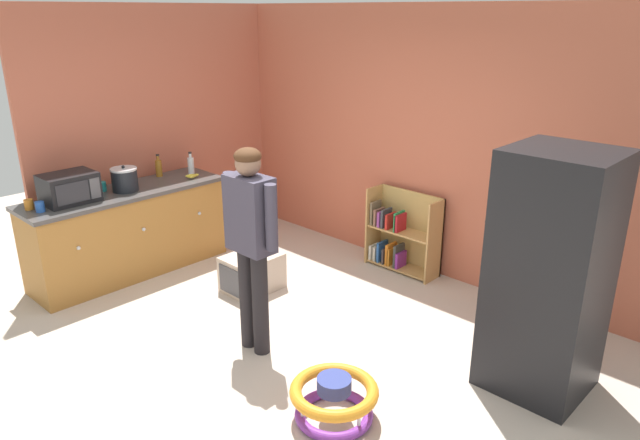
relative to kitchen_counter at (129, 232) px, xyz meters
name	(u,v)px	position (x,y,z in m)	size (l,w,h in m)	color
ground_plane	(262,354)	(2.20, -0.10, -0.45)	(12.00, 12.00, 0.00)	beige
back_wall	(433,145)	(2.20, 2.23, 0.90)	(5.20, 0.06, 2.70)	#C26449
left_side_wall	(158,131)	(-0.43, 0.71, 0.90)	(0.06, 2.99, 2.70)	#BE624A
kitchen_counter	(129,232)	(0.00, 0.00, 0.00)	(0.65, 2.05, 0.90)	#A46D30
refrigerator	(549,274)	(3.96, 1.05, 0.44)	(0.73, 0.68, 1.78)	black
bookshelf	(400,236)	(1.99, 2.04, -0.09)	(0.80, 0.28, 0.85)	tan
standing_person	(251,234)	(2.09, -0.07, 0.56)	(0.57, 0.22, 1.68)	black
baby_walker	(334,399)	(3.16, -0.28, -0.29)	(0.60, 0.60, 0.32)	purple
pet_carrier	(252,272)	(1.24, 0.61, -0.27)	(0.42, 0.55, 0.36)	beige
microwave	(69,188)	(-0.02, -0.54, 0.59)	(0.37, 0.48, 0.28)	black
crock_pot	(125,179)	(0.03, 0.01, 0.57)	(0.26, 0.26, 0.27)	black
banana_bunch	(193,176)	(0.13, 0.75, 0.48)	(0.12, 0.16, 0.04)	yellow
clear_bottle	(191,165)	(-0.05, 0.85, 0.55)	(0.07, 0.07, 0.25)	silver
amber_bottle	(159,168)	(-0.21, 0.54, 0.55)	(0.07, 0.07, 0.25)	#9E661E
blue_cup	(40,207)	(0.06, -0.86, 0.50)	(0.08, 0.08, 0.10)	blue
orange_cup	(29,205)	(-0.08, -0.90, 0.50)	(0.08, 0.08, 0.10)	orange
teal_cup	(102,186)	(-0.14, -0.16, 0.50)	(0.08, 0.08, 0.10)	teal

